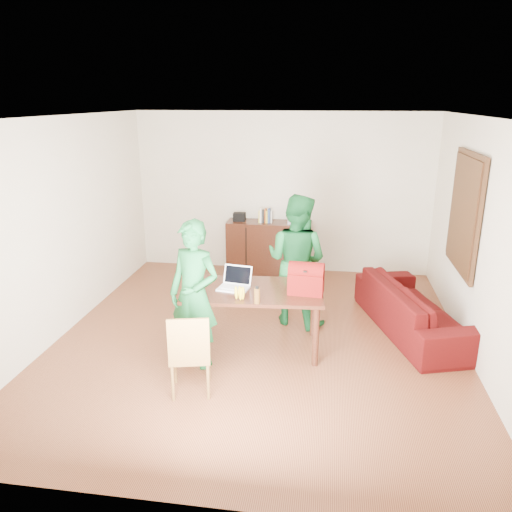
% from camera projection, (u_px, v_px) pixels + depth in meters
% --- Properties ---
extents(room, '(5.20, 5.70, 2.90)m').
position_uv_depth(room, '(262.00, 236.00, 6.02)').
color(room, '#492012').
rests_on(room, ground).
extents(table, '(1.68, 1.02, 0.76)m').
position_uv_depth(table, '(253.00, 297.00, 5.88)').
color(table, black).
rests_on(table, ground).
extents(chair, '(0.48, 0.47, 0.89)m').
position_uv_depth(chair, '(191.00, 369.00, 5.08)').
color(chair, brown).
rests_on(chair, ground).
extents(person_near, '(0.71, 0.58, 1.67)m').
position_uv_depth(person_near, '(194.00, 295.00, 5.47)').
color(person_near, '#145E2A').
rests_on(person_near, ground).
extents(person_far, '(1.04, 0.94, 1.75)m').
position_uv_depth(person_far, '(296.00, 260.00, 6.52)').
color(person_far, '#145D29').
rests_on(person_far, ground).
extents(laptop, '(0.38, 0.30, 0.24)m').
position_uv_depth(laptop, '(233.00, 286.00, 5.83)').
color(laptop, white).
rests_on(laptop, table).
extents(bananas, '(0.18, 0.14, 0.06)m').
position_uv_depth(bananas, '(240.00, 297.00, 5.55)').
color(bananas, gold).
rests_on(bananas, table).
extents(bottle, '(0.08, 0.08, 0.19)m').
position_uv_depth(bottle, '(257.00, 295.00, 5.42)').
color(bottle, brown).
rests_on(bottle, table).
extents(red_bag, '(0.41, 0.26, 0.29)m').
position_uv_depth(red_bag, '(306.00, 281.00, 5.68)').
color(red_bag, '#670F06').
rests_on(red_bag, table).
extents(sofa, '(1.44, 2.29, 0.62)m').
position_uv_depth(sofa, '(414.00, 308.00, 6.43)').
color(sofa, '#3D0811').
rests_on(sofa, ground).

